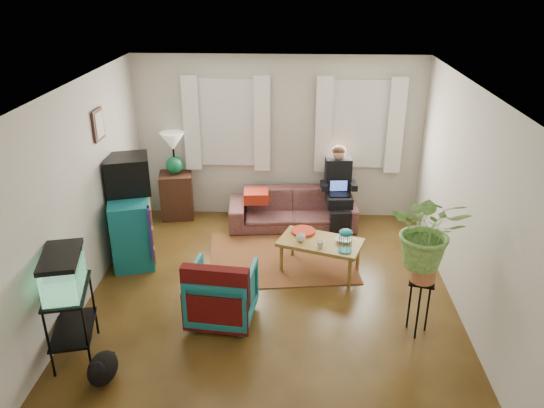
# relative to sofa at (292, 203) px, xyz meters

# --- Properties ---
(floor) EXTENTS (4.50, 5.00, 0.01)m
(floor) POSITION_rel_sofa_xyz_m (-0.24, -2.05, -0.39)
(floor) COLOR #4F2B14
(floor) RESTS_ON ground
(ceiling) EXTENTS (4.50, 5.00, 0.01)m
(ceiling) POSITION_rel_sofa_xyz_m (-0.24, -2.05, 2.21)
(ceiling) COLOR white
(ceiling) RESTS_ON wall_back
(wall_back) EXTENTS (4.50, 0.01, 2.60)m
(wall_back) POSITION_rel_sofa_xyz_m (-0.24, 0.45, 0.91)
(wall_back) COLOR silver
(wall_back) RESTS_ON floor
(wall_front) EXTENTS (4.50, 0.01, 2.60)m
(wall_front) POSITION_rel_sofa_xyz_m (-0.24, -4.55, 0.91)
(wall_front) COLOR silver
(wall_front) RESTS_ON floor
(wall_left) EXTENTS (0.01, 5.00, 2.60)m
(wall_left) POSITION_rel_sofa_xyz_m (-2.49, -2.05, 0.91)
(wall_left) COLOR silver
(wall_left) RESTS_ON floor
(wall_right) EXTENTS (0.01, 5.00, 2.60)m
(wall_right) POSITION_rel_sofa_xyz_m (2.01, -2.05, 0.91)
(wall_right) COLOR silver
(wall_right) RESTS_ON floor
(window_left) EXTENTS (1.08, 0.04, 1.38)m
(window_left) POSITION_rel_sofa_xyz_m (-1.04, 0.43, 1.16)
(window_left) COLOR white
(window_left) RESTS_ON wall_back
(window_right) EXTENTS (1.08, 0.04, 1.38)m
(window_right) POSITION_rel_sofa_xyz_m (1.01, 0.43, 1.16)
(window_right) COLOR white
(window_right) RESTS_ON wall_back
(curtains_left) EXTENTS (1.36, 0.06, 1.50)m
(curtains_left) POSITION_rel_sofa_xyz_m (-1.04, 0.35, 1.16)
(curtains_left) COLOR white
(curtains_left) RESTS_ON wall_back
(curtains_right) EXTENTS (1.36, 0.06, 1.50)m
(curtains_right) POSITION_rel_sofa_xyz_m (1.01, 0.35, 1.16)
(curtains_right) COLOR white
(curtains_right) RESTS_ON wall_back
(picture_frame) EXTENTS (0.04, 0.32, 0.40)m
(picture_frame) POSITION_rel_sofa_xyz_m (-2.46, -1.20, 1.56)
(picture_frame) COLOR #3D2616
(picture_frame) RESTS_ON wall_left
(area_rug) EXTENTS (2.19, 1.84, 0.01)m
(area_rug) POSITION_rel_sofa_xyz_m (-0.14, -1.04, -0.38)
(area_rug) COLOR brown
(area_rug) RESTS_ON floor
(sofa) EXTENTS (2.03, 0.93, 0.77)m
(sofa) POSITION_rel_sofa_xyz_m (0.00, 0.00, 0.00)
(sofa) COLOR brown
(sofa) RESTS_ON floor
(seated_person) EXTENTS (0.54, 0.64, 1.18)m
(seated_person) POSITION_rel_sofa_xyz_m (0.71, 0.06, 0.20)
(seated_person) COLOR black
(seated_person) RESTS_ON sofa
(side_table) EXTENTS (0.59, 0.59, 0.75)m
(side_table) POSITION_rel_sofa_xyz_m (-1.89, 0.28, -0.01)
(side_table) COLOR #412918
(side_table) RESTS_ON floor
(table_lamp) EXTENTS (0.45, 0.45, 0.68)m
(table_lamp) POSITION_rel_sofa_xyz_m (-1.89, 0.28, 0.68)
(table_lamp) COLOR white
(table_lamp) RESTS_ON side_table
(dresser) EXTENTS (0.81, 1.16, 0.95)m
(dresser) POSITION_rel_sofa_xyz_m (-2.23, -1.09, 0.09)
(dresser) COLOR #114F67
(dresser) RESTS_ON floor
(crt_tv) EXTENTS (0.71, 0.67, 0.51)m
(crt_tv) POSITION_rel_sofa_xyz_m (-2.24, -0.98, 0.81)
(crt_tv) COLOR black
(crt_tv) RESTS_ON dresser
(aquarium_stand) EXTENTS (0.56, 0.79, 0.80)m
(aquarium_stand) POSITION_rel_sofa_xyz_m (-2.24, -3.20, 0.01)
(aquarium_stand) COLOR black
(aquarium_stand) RESTS_ON floor
(aquarium) EXTENTS (0.50, 0.72, 0.42)m
(aquarium) POSITION_rel_sofa_xyz_m (-2.24, -3.20, 0.62)
(aquarium) COLOR #7FD899
(aquarium) RESTS_ON aquarium_stand
(black_cat) EXTENTS (0.31, 0.45, 0.37)m
(black_cat) POSITION_rel_sofa_xyz_m (-1.82, -3.58, -0.20)
(black_cat) COLOR black
(black_cat) RESTS_ON floor
(armchair) EXTENTS (0.79, 0.75, 0.74)m
(armchair) POSITION_rel_sofa_xyz_m (-0.77, -2.49, -0.02)
(armchair) COLOR #12606E
(armchair) RESTS_ON floor
(serape_throw) EXTENTS (0.76, 0.25, 0.61)m
(serape_throw) POSITION_rel_sofa_xyz_m (-0.81, -2.78, 0.14)
(serape_throw) COLOR #9E0A0A
(serape_throw) RESTS_ON armchair
(coffee_table) EXTENTS (1.21, 0.91, 0.45)m
(coffee_table) POSITION_rel_sofa_xyz_m (0.39, -1.36, -0.16)
(coffee_table) COLOR brown
(coffee_table) RESTS_ON floor
(cup_a) EXTENTS (0.15, 0.15, 0.10)m
(cup_a) POSITION_rel_sofa_xyz_m (0.13, -1.37, 0.11)
(cup_a) COLOR white
(cup_a) RESTS_ON coffee_table
(cup_b) EXTENTS (0.12, 0.12, 0.09)m
(cup_b) POSITION_rel_sofa_xyz_m (0.38, -1.54, 0.10)
(cup_b) COLOR beige
(cup_b) RESTS_ON coffee_table
(bowl) EXTENTS (0.27, 0.27, 0.05)m
(bowl) POSITION_rel_sofa_xyz_m (0.70, -1.36, 0.08)
(bowl) COLOR white
(bowl) RESTS_ON coffee_table
(snack_tray) EXTENTS (0.42, 0.42, 0.04)m
(snack_tray) POSITION_rel_sofa_xyz_m (0.16, -1.12, 0.08)
(snack_tray) COLOR #B21414
(snack_tray) RESTS_ON coffee_table
(birdcage) EXTENTS (0.22, 0.22, 0.31)m
(birdcage) POSITION_rel_sofa_xyz_m (0.69, -1.62, 0.21)
(birdcage) COLOR #115B6B
(birdcage) RESTS_ON coffee_table
(plant_stand) EXTENTS (0.35, 0.35, 0.68)m
(plant_stand) POSITION_rel_sofa_xyz_m (1.43, -2.65, -0.04)
(plant_stand) COLOR black
(plant_stand) RESTS_ON floor
(potted_plant) EXTENTS (0.92, 0.85, 0.87)m
(potted_plant) POSITION_rel_sofa_xyz_m (1.43, -2.65, 0.77)
(potted_plant) COLOR #599947
(potted_plant) RESTS_ON plant_stand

